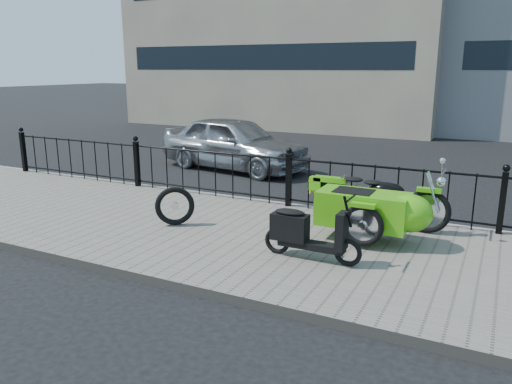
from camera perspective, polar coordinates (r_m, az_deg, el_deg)
The scene contains 8 objects.
ground at distance 8.09m, azimuth 0.06°, elevation -4.60°, with size 120.00×120.00×0.00m, color black.
sidewalk at distance 7.66m, azimuth -1.63°, elevation -5.24°, with size 30.00×3.80×0.12m, color slate.
curb at distance 9.33m, azimuth 4.04°, elevation -1.72°, with size 30.00×0.10×0.12m, color gray.
iron_fence at distance 9.07m, azimuth 3.75°, elevation 1.28°, with size 14.11×0.11×1.08m.
motorcycle_sidecar at distance 7.51m, azimuth 13.72°, elevation -1.76°, with size 2.28×1.48×0.98m.
scooter at distance 6.61m, azimuth 5.63°, elevation -4.65°, with size 1.35×0.39×0.92m.
spare_tire at distance 8.08m, azimuth -9.27°, elevation -1.60°, with size 0.63×0.63×0.09m, color black.
sedan_car at distance 12.98m, azimuth -2.51°, elevation 5.62°, with size 1.63×4.05×1.38m, color #A2A5A9.
Camera 1 is at (3.45, -6.85, 2.59)m, focal length 35.00 mm.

